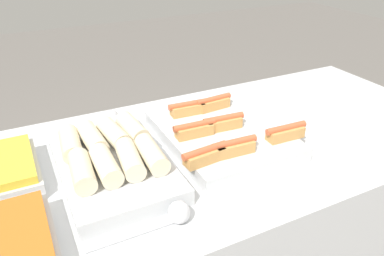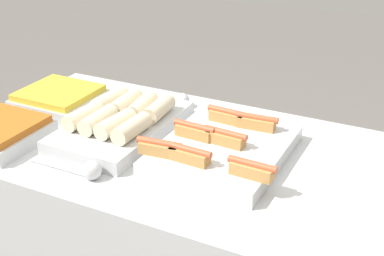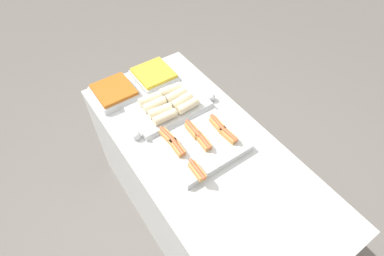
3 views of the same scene
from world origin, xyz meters
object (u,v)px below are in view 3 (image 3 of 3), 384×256
(tray_wraps, at_px, (169,106))
(serving_spoon_near, at_px, (135,134))
(tray_hotdogs, at_px, (202,145))
(serving_spoon_far, at_px, (210,97))
(tray_side_front, at_px, (114,92))
(tray_side_back, at_px, (154,76))

(tray_wraps, xyz_separation_m, serving_spoon_near, (0.08, -0.29, -0.02))
(tray_hotdogs, bearing_deg, serving_spoon_far, 136.19)
(tray_wraps, relative_size, serving_spoon_near, 1.94)
(tray_wraps, xyz_separation_m, serving_spoon_far, (0.07, 0.29, -0.02))
(serving_spoon_near, bearing_deg, serving_spoon_far, 90.58)
(tray_wraps, relative_size, tray_side_front, 1.80)
(tray_wraps, height_order, tray_side_front, tray_wraps)
(tray_hotdogs, relative_size, serving_spoon_near, 1.80)
(tray_side_front, bearing_deg, tray_wraps, 34.91)
(serving_spoon_far, bearing_deg, tray_hotdogs, -43.81)
(tray_wraps, bearing_deg, serving_spoon_far, 76.67)
(tray_wraps, height_order, tray_side_back, tray_wraps)
(serving_spoon_far, bearing_deg, serving_spoon_near, -89.42)
(tray_side_front, height_order, tray_side_back, same)
(tray_side_back, xyz_separation_m, serving_spoon_near, (0.42, -0.38, -0.01))
(tray_wraps, distance_m, serving_spoon_near, 0.30)
(tray_side_back, bearing_deg, serving_spoon_near, -42.16)
(serving_spoon_far, bearing_deg, tray_side_back, -152.61)
(tray_side_back, bearing_deg, serving_spoon_far, 27.39)
(tray_wraps, bearing_deg, tray_side_front, -145.09)
(tray_side_front, height_order, serving_spoon_far, tray_side_front)
(serving_spoon_near, distance_m, serving_spoon_far, 0.59)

